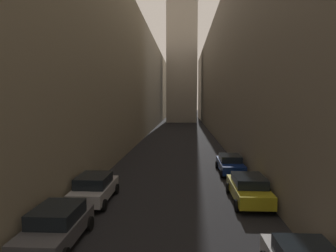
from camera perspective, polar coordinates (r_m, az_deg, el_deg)
name	(u,v)px	position (r m, az deg, el deg)	size (l,w,h in m)	color
ground_plane	(180,137)	(47.02, 2.29, -2.08)	(264.00, 264.00, 0.00)	black
building_block_left	(101,80)	(50.70, -12.86, 8.73)	(15.32, 108.00, 18.40)	gray
building_block_right	(255,76)	(50.13, 16.57, 9.27)	(13.27, 108.00, 19.41)	#756B5B
parked_car_left_second	(56,226)	(13.15, -20.98, -17.67)	(2.05, 4.07, 1.55)	#4C4C51
parked_car_left_third	(95,188)	(17.58, -14.14, -11.60)	(2.04, 4.18, 1.59)	#B7B7BC
parked_car_right_third	(249,188)	(17.65, 15.45, -11.63)	(2.06, 4.53, 1.54)	#A59919
parked_car_right_far	(230,164)	(24.13, 12.01, -7.19)	(1.97, 4.55, 1.45)	navy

